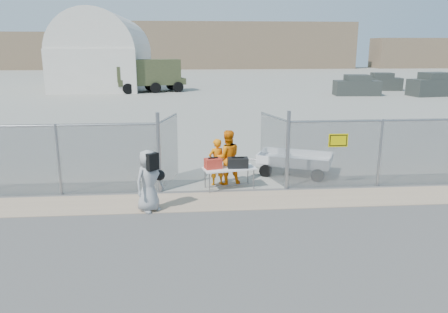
{
  "coord_description": "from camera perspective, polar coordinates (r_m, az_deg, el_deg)",
  "views": [
    {
      "loc": [
        -1.1,
        -11.06,
        4.43
      ],
      "look_at": [
        0.0,
        2.0,
        1.1
      ],
      "focal_mm": 35.0,
      "sensor_mm": 36.0,
      "label": 1
    }
  ],
  "objects": [
    {
      "name": "visitor",
      "position": [
        12.07,
        -9.8,
        -3.14
      ],
      "size": [
        1.0,
        0.97,
        1.73
      ],
      "primitive_type": "imported",
      "rotation": [
        0.0,
        0.0,
        0.72
      ],
      "color": "#9D9D9D",
      "rests_on": "ground"
    },
    {
      "name": "security_worker_right",
      "position": [
        14.18,
        0.44,
        -0.13
      ],
      "size": [
        0.95,
        0.77,
        1.81
      ],
      "primitive_type": "imported",
      "rotation": [
        0.0,
        0.0,
        3.24
      ],
      "color": "orange",
      "rests_on": "ground"
    },
    {
      "name": "distant_hills",
      "position": [
        89.27,
        -0.94,
        14.29
      ],
      "size": [
        140.0,
        6.0,
        9.0
      ],
      "primitive_type": null,
      "color": "#7F684F",
      "rests_on": "ground"
    },
    {
      "name": "folding_table",
      "position": [
        13.88,
        0.7,
        -2.84
      ],
      "size": [
        1.74,
        1.01,
        0.69
      ],
      "primitive_type": null,
      "rotation": [
        0.0,
        0.0,
        0.21
      ],
      "color": "white",
      "rests_on": "ground"
    },
    {
      "name": "tarmac_inside",
      "position": [
        53.25,
        -3.68,
        9.45
      ],
      "size": [
        160.0,
        80.0,
        0.01
      ],
      "primitive_type": "cube",
      "color": "gray",
      "rests_on": "ground"
    },
    {
      "name": "utility_trailer",
      "position": [
        15.68,
        9.24,
        -0.84
      ],
      "size": [
        3.67,
        2.85,
        0.79
      ],
      "primitive_type": null,
      "rotation": [
        0.0,
        0.0,
        -0.41
      ],
      "color": "white",
      "rests_on": "ground"
    },
    {
      "name": "parked_vehicle_mid",
      "position": [
        48.12,
        19.9,
        9.17
      ],
      "size": [
        4.04,
        2.26,
        1.73
      ],
      "primitive_type": null,
      "rotation": [
        0.0,
        0.0,
        -0.14
      ],
      "color": "#343935",
      "rests_on": "ground"
    },
    {
      "name": "black_duffel",
      "position": [
        13.77,
        1.82,
        -0.82
      ],
      "size": [
        0.65,
        0.38,
        0.31
      ],
      "primitive_type": "cube",
      "rotation": [
        0.0,
        0.0,
        -0.01
      ],
      "color": "black",
      "rests_on": "folding_table"
    },
    {
      "name": "orange_bag",
      "position": [
        13.67,
        -1.43,
        -0.91
      ],
      "size": [
        0.58,
        0.46,
        0.32
      ],
      "primitive_type": "cube",
      "rotation": [
        0.0,
        0.0,
        0.26
      ],
      "color": "red",
      "rests_on": "folding_table"
    },
    {
      "name": "quonset_hangar",
      "position": [
        51.83,
        -15.13,
        13.29
      ],
      "size": [
        9.0,
        18.0,
        8.0
      ],
      "primitive_type": null,
      "color": "silver",
      "rests_on": "ground"
    },
    {
      "name": "chain_link_fence",
      "position": [
        13.52,
        -0.0,
        0.0
      ],
      "size": [
        40.0,
        0.2,
        2.2
      ],
      "primitive_type": null,
      "color": "gray",
      "rests_on": "ground"
    },
    {
      "name": "ground",
      "position": [
        11.96,
        0.81,
        -7.48
      ],
      "size": [
        160.0,
        160.0,
        0.0
      ],
      "primitive_type": "plane",
      "color": "#555353"
    },
    {
      "name": "parked_vehicle_far",
      "position": [
        44.44,
        25.82,
        8.46
      ],
      "size": [
        4.81,
        2.71,
        2.06
      ],
      "primitive_type": null,
      "rotation": [
        0.0,
        0.0,
        0.15
      ],
      "color": "#343935",
      "rests_on": "ground"
    },
    {
      "name": "dirt_strip",
      "position": [
        12.89,
        0.38,
        -5.81
      ],
      "size": [
        44.0,
        1.6,
        0.01
      ],
      "primitive_type": "cube",
      "color": "tan",
      "rests_on": "ground"
    },
    {
      "name": "security_worker_left",
      "position": [
        14.16,
        -0.98,
        -0.72
      ],
      "size": [
        0.66,
        0.56,
        1.54
      ],
      "primitive_type": "imported",
      "rotation": [
        0.0,
        0.0,
        3.55
      ],
      "color": "orange",
      "rests_on": "ground"
    },
    {
      "name": "military_truck",
      "position": [
        44.15,
        -9.61,
        10.35
      ],
      "size": [
        7.05,
        4.27,
        3.16
      ],
      "primitive_type": null,
      "rotation": [
        0.0,
        0.0,
        0.29
      ],
      "color": "#454B2B",
      "rests_on": "ground"
    },
    {
      "name": "parked_vehicle_near",
      "position": [
        42.31,
        16.97,
        8.87
      ],
      "size": [
        4.19,
        2.16,
        1.83
      ],
      "primitive_type": null,
      "rotation": [
        0.0,
        0.0,
        -0.08
      ],
      "color": "#343935",
      "rests_on": "ground"
    }
  ]
}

